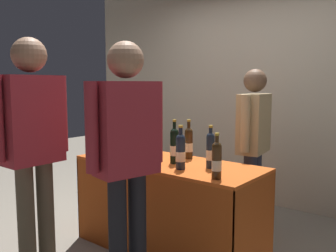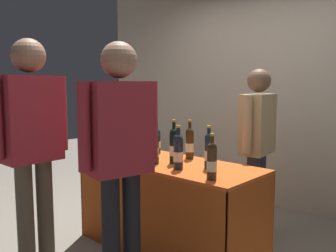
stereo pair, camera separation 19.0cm
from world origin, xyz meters
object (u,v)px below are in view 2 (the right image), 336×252
at_px(tasting_table, 168,190).
at_px(wine_glass_near_vendor, 177,150).
at_px(vendor_presenter, 257,137).
at_px(display_bottle_0, 174,145).
at_px(flower_vase, 130,138).
at_px(taster_foreground_right, 32,136).
at_px(featured_wine_bottle, 157,140).

distance_m(tasting_table, wine_glass_near_vendor, 0.35).
height_order(wine_glass_near_vendor, vendor_presenter, vendor_presenter).
distance_m(display_bottle_0, flower_vase, 0.70).
xyz_separation_m(display_bottle_0, taster_foreground_right, (-0.53, -0.94, 0.12)).
bearing_deg(vendor_presenter, taster_foreground_right, -33.37).
bearing_deg(flower_vase, vendor_presenter, 35.21).
height_order(display_bottle_0, taster_foreground_right, taster_foreground_right).
relative_size(flower_vase, taster_foreground_right, 0.20).
relative_size(vendor_presenter, taster_foreground_right, 0.90).
bearing_deg(vendor_presenter, featured_wine_bottle, -56.93).
distance_m(featured_wine_bottle, vendor_presenter, 0.94).
xyz_separation_m(tasting_table, wine_glass_near_vendor, (-0.01, 0.12, 0.33)).
height_order(flower_vase, taster_foreground_right, taster_foreground_right).
distance_m(featured_wine_bottle, taster_foreground_right, 1.16).
height_order(tasting_table, featured_wine_bottle, featured_wine_bottle).
bearing_deg(featured_wine_bottle, vendor_presenter, 41.23).
distance_m(flower_vase, taster_foreground_right, 1.09).
height_order(tasting_table, wine_glass_near_vendor, wine_glass_near_vendor).
distance_m(tasting_table, flower_vase, 0.71).
relative_size(tasting_table, taster_foreground_right, 0.92).
bearing_deg(flower_vase, featured_wine_bottle, 15.76).
bearing_deg(tasting_table, flower_vase, 169.64).
distance_m(wine_glass_near_vendor, flower_vase, 0.59).
relative_size(tasting_table, display_bottle_0, 4.45).
distance_m(display_bottle_0, wine_glass_near_vendor, 0.18).
xyz_separation_m(wine_glass_near_vendor, taster_foreground_right, (-0.43, -1.08, 0.19)).
bearing_deg(taster_foreground_right, featured_wine_bottle, -6.53).
distance_m(featured_wine_bottle, wine_glass_near_vendor, 0.32).
xyz_separation_m(wine_glass_near_vendor, flower_vase, (-0.59, -0.01, 0.04)).
xyz_separation_m(tasting_table, flower_vase, (-0.60, 0.11, 0.37)).
distance_m(display_bottle_0, taster_foreground_right, 1.08).
bearing_deg(wine_glass_near_vendor, taster_foreground_right, -111.92).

